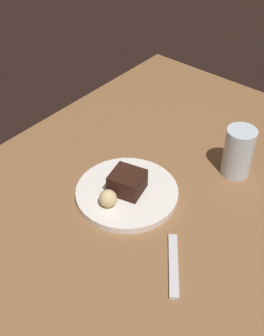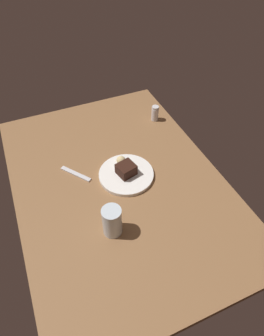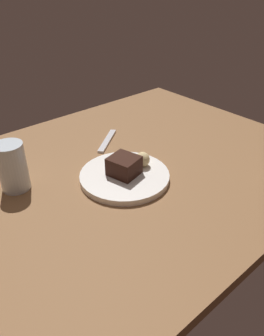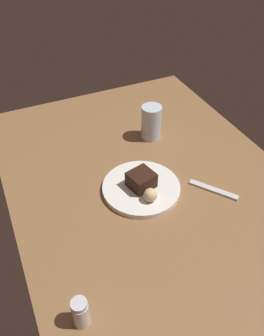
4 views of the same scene
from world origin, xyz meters
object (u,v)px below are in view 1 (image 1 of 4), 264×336
water_glass (238,152)px  chocolate_cake_slice (127,182)px  dessert_spoon (173,265)px  bread_roll (108,198)px  dessert_plate (127,193)px

water_glass → chocolate_cake_slice: bearing=147.1°
water_glass → dessert_spoon: water_glass is taller
bread_roll → dessert_spoon: bread_roll is taller
chocolate_cake_slice → dessert_spoon: bearing=-115.5°
dessert_plate → bread_roll: size_ratio=5.89×
dessert_plate → bread_roll: bearing=178.7°
chocolate_cake_slice → water_glass: 27.28cm
bread_roll → water_glass: (29.10, -14.91, 2.54)cm
chocolate_cake_slice → bread_roll: size_ratio=1.79×
dessert_plate → dessert_spoon: (-9.25, -19.62, -0.47)cm
bread_roll → dessert_plate: bearing=-1.3°
dessert_plate → chocolate_cake_slice: (0.11, -0.02, 3.24)cm
dessert_plate → water_glass: (22.96, -14.77, 5.34)cm
bread_roll → dessert_spoon: 20.26cm
dessert_plate → bread_roll: 6.75cm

